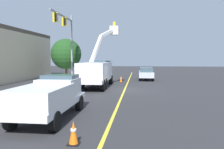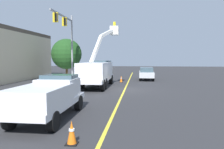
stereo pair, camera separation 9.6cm
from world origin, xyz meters
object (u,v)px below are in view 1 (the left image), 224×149
(utility_bucket_truck, at_px, (97,71))
(traffic_signal_mast, at_px, (67,34))
(traffic_cone_leading, at_px, (73,133))
(service_pickup_truck, at_px, (50,96))
(traffic_cone_mid_front, at_px, (121,79))
(passing_minivan, at_px, (146,73))

(utility_bucket_truck, bearing_deg, traffic_signal_mast, 52.87)
(utility_bucket_truck, relative_size, traffic_cone_leading, 9.83)
(service_pickup_truck, xyz_separation_m, traffic_cone_mid_front, (16.50, -2.20, -0.71))
(service_pickup_truck, xyz_separation_m, traffic_cone_leading, (-3.00, -2.09, -0.71))
(traffic_cone_mid_front, bearing_deg, passing_minivan, -42.70)
(traffic_cone_mid_front, bearing_deg, service_pickup_truck, 172.40)
(passing_minivan, relative_size, traffic_cone_mid_front, 5.78)
(utility_bucket_truck, xyz_separation_m, traffic_signal_mast, (3.23, 4.27, 4.21))
(service_pickup_truck, relative_size, traffic_signal_mast, 0.67)
(service_pickup_truck, distance_m, traffic_cone_mid_front, 16.66)
(utility_bucket_truck, distance_m, passing_minivan, 9.46)
(traffic_cone_mid_front, relative_size, traffic_signal_mast, 0.10)
(utility_bucket_truck, height_order, traffic_cone_mid_front, utility_bucket_truck)
(traffic_cone_leading, bearing_deg, traffic_signal_mast, 18.94)
(utility_bucket_truck, height_order, service_pickup_truck, utility_bucket_truck)
(traffic_cone_mid_front, xyz_separation_m, traffic_signal_mast, (-1.16, 6.41, 5.40))
(utility_bucket_truck, relative_size, service_pickup_truck, 1.46)
(service_pickup_truck, height_order, passing_minivan, service_pickup_truck)
(service_pickup_truck, xyz_separation_m, passing_minivan, (19.92, -5.36, -0.15))
(traffic_cone_mid_front, distance_m, traffic_signal_mast, 8.46)
(utility_bucket_truck, bearing_deg, traffic_cone_mid_front, -26.02)
(utility_bucket_truck, distance_m, traffic_cone_mid_front, 5.03)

